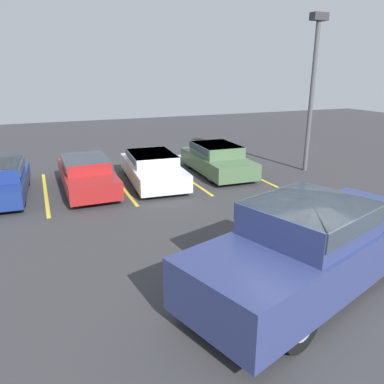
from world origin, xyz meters
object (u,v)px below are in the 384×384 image
(parked_sedan_d, at_px, (217,158))
(light_post, at_px, (313,79))
(parked_sedan_b, at_px, (87,173))
(wheel_stop_curb, at_px, (170,157))
(pickup_truck, at_px, (316,243))
(parked_sedan_c, at_px, (152,167))

(parked_sedan_d, height_order, light_post, light_post)
(parked_sedan_b, relative_size, wheel_stop_curb, 2.72)
(wheel_stop_curb, bearing_deg, light_post, -43.12)
(wheel_stop_curb, bearing_deg, parked_sedan_b, -140.63)
(pickup_truck, bearing_deg, parked_sedan_d, 58.17)
(pickup_truck, xyz_separation_m, wheel_stop_curb, (1.17, 12.27, -0.88))
(parked_sedan_d, bearing_deg, parked_sedan_b, -85.13)
(parked_sedan_d, relative_size, wheel_stop_curb, 2.65)
(parked_sedan_d, bearing_deg, light_post, 76.81)
(pickup_truck, xyz_separation_m, light_post, (5.99, 7.76, 2.96))
(light_post, relative_size, wheel_stop_curb, 3.87)
(pickup_truck, height_order, light_post, light_post)
(pickup_truck, xyz_separation_m, parked_sedan_d, (2.11, 8.81, -0.28))
(parked_sedan_d, bearing_deg, pickup_truck, -11.56)
(pickup_truck, distance_m, parked_sedan_c, 8.59)
(pickup_truck, height_order, parked_sedan_c, pickup_truck)
(parked_sedan_c, bearing_deg, parked_sedan_d, 99.17)
(light_post, bearing_deg, parked_sedan_b, 175.34)
(parked_sedan_b, bearing_deg, parked_sedan_c, 89.80)
(light_post, bearing_deg, parked_sedan_d, 164.88)
(parked_sedan_c, bearing_deg, wheel_stop_curb, 155.47)
(parked_sedan_d, relative_size, light_post, 0.68)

